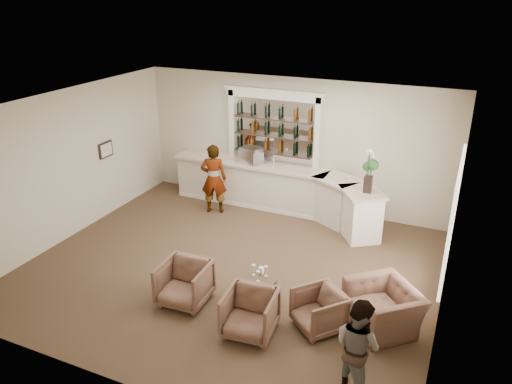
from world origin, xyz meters
TOP-DOWN VIEW (x-y plane):
  - ground at (0.00, 0.00)m, footprint 8.00×8.00m
  - room_shell at (0.16, 0.71)m, footprint 8.04×7.02m
  - bar_counter at (-0.16, 3.00)m, footprint 5.72×1.80m
  - back_bar_alcove at (-0.50, 3.41)m, footprint 2.64×0.25m
  - cocktail_table at (0.97, -0.83)m, footprint 0.66×0.66m
  - sommelier at (-1.62, 2.28)m, footprint 0.75×0.61m
  - guest at (3.06, -2.22)m, footprint 0.91×0.85m
  - armchair_left at (-0.24, -1.40)m, footprint 0.89×0.91m
  - armchair_center at (1.19, -1.70)m, footprint 0.89×0.91m
  - armchair_right at (2.19, -1.13)m, footprint 1.07×1.07m
  - armchair_far at (3.15, -0.65)m, footprint 1.51×1.52m
  - espresso_machine at (-0.94, 3.05)m, footprint 0.59×0.54m
  - flower_vase at (2.16, 2.36)m, footprint 0.26×0.26m
  - wine_glass_bar_left at (-1.06, 3.06)m, footprint 0.07×0.07m
  - wine_glass_bar_right at (-0.33, 3.01)m, footprint 0.07×0.07m
  - wine_glass_tbl_a at (0.85, -0.80)m, footprint 0.07×0.07m
  - wine_glass_tbl_b at (1.07, -0.75)m, footprint 0.07×0.07m
  - wine_glass_tbl_c at (1.01, -0.96)m, footprint 0.07×0.07m
  - napkin_holder at (0.95, -0.69)m, footprint 0.08×0.08m

SIDE VIEW (x-z plane):
  - ground at x=0.00m, z-range 0.00..0.00m
  - cocktail_table at x=0.97m, z-range 0.00..0.50m
  - armchair_right at x=2.19m, z-range 0.00..0.70m
  - armchair_far at x=3.15m, z-range 0.00..0.74m
  - armchair_center at x=1.19m, z-range 0.00..0.76m
  - armchair_left at x=-0.24m, z-range 0.00..0.79m
  - napkin_holder at x=0.95m, z-range 0.50..0.62m
  - bar_counter at x=-0.16m, z-range 0.00..1.14m
  - wine_glass_tbl_a at x=0.85m, z-range 0.50..0.71m
  - wine_glass_tbl_b at x=1.07m, z-range 0.50..0.71m
  - wine_glass_tbl_c at x=1.01m, z-range 0.50..0.71m
  - guest at x=3.06m, z-range 0.00..1.48m
  - sommelier at x=-1.62m, z-range 0.00..1.77m
  - wine_glass_bar_left at x=-1.06m, z-range 1.14..1.35m
  - wine_glass_bar_right at x=-0.33m, z-range 1.14..1.35m
  - espresso_machine at x=-0.94m, z-range 1.14..1.57m
  - flower_vase at x=2.16m, z-range 1.20..2.19m
  - back_bar_alcove at x=-0.50m, z-range 0.53..3.53m
  - room_shell at x=0.16m, z-range 0.68..4.00m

